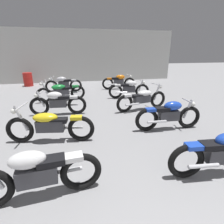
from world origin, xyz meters
TOP-DOWN VIEW (x-y plane):
  - back_wall at (0.00, 14.01)m, footprint 13.13×0.24m
  - motorcycle_left_row_1 at (-1.64, 2.99)m, footprint 1.97×0.50m
  - motorcycle_left_row_2 at (-1.65, 4.85)m, footprint 2.16×0.68m
  - motorcycle_left_row_3 at (-1.59, 6.86)m, footprint 1.97×0.48m
  - motorcycle_left_row_4 at (-1.59, 8.72)m, footprint 2.16×0.74m
  - motorcycle_left_row_5 at (-1.54, 10.60)m, footprint 1.97×0.48m
  - motorcycle_right_row_1 at (1.50, 2.86)m, footprint 1.97×0.48m
  - motorcycle_right_row_2 at (1.60, 4.89)m, footprint 1.97×0.48m
  - motorcycle_right_row_3 at (1.54, 6.75)m, footprint 2.15×0.77m
  - motorcycle_right_row_4 at (1.59, 8.57)m, footprint 1.97×0.48m
  - motorcycle_right_row_5 at (1.63, 10.70)m, footprint 1.97×0.48m
  - oil_drum at (-3.85, 12.87)m, footprint 0.59×0.59m

SIDE VIEW (x-z plane):
  - oil_drum at x=-3.85m, z-range 0.00..0.85m
  - motorcycle_left_row_2 at x=-1.65m, z-range -0.04..0.94m
  - motorcycle_left_row_4 at x=-1.59m, z-range -0.04..0.94m
  - motorcycle_right_row_3 at x=1.54m, z-range -0.04..0.94m
  - motorcycle_left_row_1 at x=-1.64m, z-range 0.02..0.90m
  - motorcycle_left_row_3 at x=-1.59m, z-range 0.02..0.90m
  - motorcycle_left_row_5 at x=-1.54m, z-range 0.02..0.90m
  - motorcycle_right_row_1 at x=1.50m, z-range 0.02..0.90m
  - motorcycle_right_row_2 at x=1.60m, z-range 0.02..0.90m
  - motorcycle_right_row_4 at x=1.59m, z-range 0.02..0.90m
  - motorcycle_right_row_5 at x=1.63m, z-range 0.02..0.90m
  - back_wall at x=0.00m, z-range 0.00..3.60m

